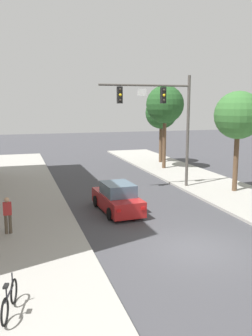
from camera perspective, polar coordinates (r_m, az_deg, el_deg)
ground_plane at (r=15.29m, az=10.54°, el=-12.37°), size 120.00×120.00×0.00m
sidewalk_left at (r=13.72m, az=-15.22°, el=-14.94°), size 5.00×60.00×0.15m
traffic_signal_mast at (r=24.37m, az=6.03°, el=8.91°), size 6.27×0.38×7.50m
car_lead_red at (r=19.74m, az=-1.38°, el=-4.82°), size 2.02×4.32×1.60m
pedestrian_sidewalk_left_walker at (r=16.81m, az=-18.07°, el=-6.78°), size 0.36×0.22×1.64m
bicycle_leaning at (r=10.95m, az=-17.81°, el=-19.12°), size 0.44×1.74×0.98m
street_tree_second at (r=24.37m, az=17.18°, el=7.83°), size 3.05×3.05×6.44m
street_tree_third at (r=32.03m, az=6.13°, el=9.81°), size 3.28×3.28×7.22m
street_tree_farthest at (r=35.37m, az=5.55°, el=8.55°), size 3.05×3.05×6.30m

